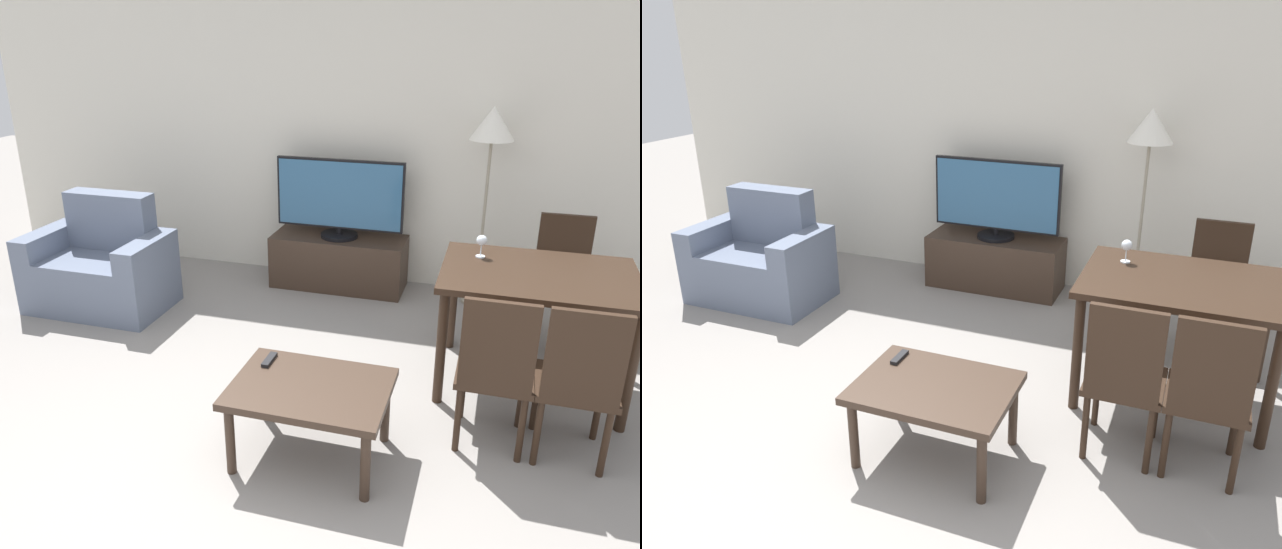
# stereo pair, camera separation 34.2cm
# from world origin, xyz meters

# --- Properties ---
(ground_plane) EXTENTS (18.00, 18.00, 0.00)m
(ground_plane) POSITION_xyz_m (0.00, 0.00, 0.00)
(ground_plane) COLOR gray
(wall_back) EXTENTS (7.26, 0.06, 2.70)m
(wall_back) POSITION_xyz_m (0.00, 3.30, 1.35)
(wall_back) COLOR silver
(wall_back) RESTS_ON ground_plane
(armchair) EXTENTS (1.09, 0.68, 0.90)m
(armchair) POSITION_xyz_m (-1.89, 2.05, 0.32)
(armchair) COLOR slate
(armchair) RESTS_ON ground_plane
(tv_stand) EXTENTS (1.15, 0.45, 0.45)m
(tv_stand) POSITION_xyz_m (-0.16, 3.00, 0.23)
(tv_stand) COLOR #38281E
(tv_stand) RESTS_ON ground_plane
(tv) EXTENTS (1.09, 0.32, 0.67)m
(tv) POSITION_xyz_m (-0.16, 3.00, 0.79)
(tv) COLOR black
(tv) RESTS_ON tv_stand
(coffee_table) EXTENTS (0.81, 0.60, 0.43)m
(coffee_table) POSITION_xyz_m (0.32, 0.67, 0.38)
(coffee_table) COLOR #38281E
(coffee_table) RESTS_ON ground_plane
(dining_table) EXTENTS (1.15, 0.86, 0.77)m
(dining_table) POSITION_xyz_m (1.41, 1.76, 0.67)
(dining_table) COLOR black
(dining_table) RESTS_ON ground_plane
(dining_chair_near) EXTENTS (0.40, 0.40, 0.91)m
(dining_chair_near) POSITION_xyz_m (1.21, 1.02, 0.50)
(dining_chair_near) COLOR black
(dining_chair_near) RESTS_ON ground_plane
(dining_chair_far) EXTENTS (0.40, 0.40, 0.91)m
(dining_chair_far) POSITION_xyz_m (1.62, 2.50, 0.50)
(dining_chair_far) COLOR black
(dining_chair_far) RESTS_ON ground_plane
(dining_chair_near_right) EXTENTS (0.40, 0.40, 0.91)m
(dining_chair_near_right) POSITION_xyz_m (1.62, 1.02, 0.50)
(dining_chair_near_right) COLOR black
(dining_chair_near_right) RESTS_ON ground_plane
(floor_lamp) EXTENTS (0.33, 0.33, 1.59)m
(floor_lamp) POSITION_xyz_m (1.03, 2.98, 1.38)
(floor_lamp) COLOR gray
(floor_lamp) RESTS_ON ground_plane
(remote_primary) EXTENTS (0.04, 0.15, 0.02)m
(remote_primary) POSITION_xyz_m (0.03, 0.84, 0.44)
(remote_primary) COLOR black
(remote_primary) RESTS_ON coffee_table
(wine_glass_left) EXTENTS (0.07, 0.07, 0.15)m
(wine_glass_left) POSITION_xyz_m (1.06, 1.93, 0.87)
(wine_glass_left) COLOR silver
(wine_glass_left) RESTS_ON dining_table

